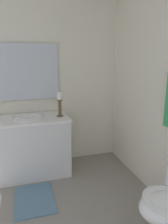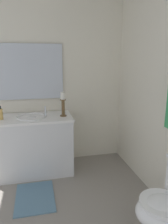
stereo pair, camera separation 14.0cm
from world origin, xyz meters
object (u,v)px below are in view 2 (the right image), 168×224
at_px(vanity_cabinet, 33,145).
at_px(candle_holder_tall, 63,103).
at_px(sink_basin, 32,120).
at_px(bath_mat, 35,197).
at_px(soap_bottle, 1,114).
at_px(mirror, 29,72).

bearing_deg(vanity_cabinet, candle_holder_tall, 83.84).
height_order(sink_basin, bath_mat, sink_basin).
relative_size(sink_basin, soap_bottle, 2.23).
bearing_deg(sink_basin, candle_holder_tall, 83.82).
bearing_deg(vanity_cabinet, sink_basin, 90.00).
distance_m(sink_basin, candle_holder_tall, 0.48).
distance_m(vanity_cabinet, candle_holder_tall, 0.73).
xyz_separation_m(sink_basin, soap_bottle, (0.03, -0.39, 0.11)).
bearing_deg(vanity_cabinet, soap_bottle, -85.68).
bearing_deg(soap_bottle, vanity_cabinet, 94.32).
bearing_deg(bath_mat, vanity_cabinet, -180.00).
bearing_deg(sink_basin, vanity_cabinet, -90.00).
distance_m(sink_basin, soap_bottle, 0.40).
bearing_deg(mirror, vanity_cabinet, -0.01).
relative_size(sink_basin, candle_holder_tall, 1.21).
xyz_separation_m(vanity_cabinet, soap_bottle, (0.03, -0.38, 0.48)).
bearing_deg(mirror, candle_holder_tall, 52.76).
bearing_deg(bath_mat, mirror, 180.00).
relative_size(vanity_cabinet, mirror, 1.16).
bearing_deg(candle_holder_tall, vanity_cabinet, -96.16).
height_order(vanity_cabinet, soap_bottle, soap_bottle).
relative_size(mirror, candle_holder_tall, 2.85).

